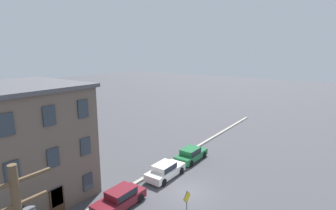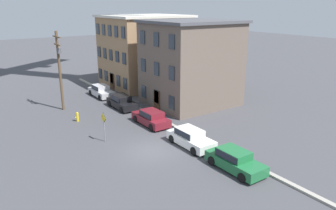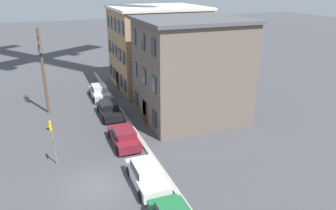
{
  "view_description": "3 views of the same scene",
  "coord_description": "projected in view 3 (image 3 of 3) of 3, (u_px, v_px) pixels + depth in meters",
  "views": [
    {
      "loc": [
        -17.86,
        -10.75,
        11.93
      ],
      "look_at": [
        1.42,
        3.07,
        7.04
      ],
      "focal_mm": 28.0,
      "sensor_mm": 36.0,
      "label": 1
    },
    {
      "loc": [
        20.08,
        -12.39,
        11.0
      ],
      "look_at": [
        -1.19,
        2.35,
        3.06
      ],
      "focal_mm": 35.0,
      "sensor_mm": 36.0,
      "label": 2
    },
    {
      "loc": [
        18.47,
        -2.26,
        12.47
      ],
      "look_at": [
        1.68,
        4.28,
        5.63
      ],
      "focal_mm": 35.0,
      "sensor_mm": 36.0,
      "label": 3
    }
  ],
  "objects": [
    {
      "name": "ground_plane",
      "position": [
        97.0,
        186.0,
        21.28
      ],
      "size": [
        200.0,
        200.0,
        0.0
      ],
      "primitive_type": "plane",
      "color": "#424247"
    },
    {
      "name": "kerb_strip",
      "position": [
        162.0,
        171.0,
        22.78
      ],
      "size": [
        56.0,
        0.36,
        0.16
      ],
      "primitive_type": "cube",
      "color": "#9E998E",
      "rests_on": "ground_plane"
    },
    {
      "name": "apartment_corner",
      "position": [
        157.0,
        47.0,
        40.41
      ],
      "size": [
        9.94,
        10.79,
        9.68
      ],
      "color": "#9E7A56",
      "rests_on": "ground_plane"
    },
    {
      "name": "apartment_midblock",
      "position": [
        191.0,
        69.0,
        30.58
      ],
      "size": [
        8.72,
        9.59,
        9.43
      ],
      "color": "#66564C",
      "rests_on": "ground_plane"
    },
    {
      "name": "car_silver",
      "position": [
        99.0,
        91.0,
        37.13
      ],
      "size": [
        4.4,
        1.92,
        1.43
      ],
      "color": "#B7B7BC",
      "rests_on": "ground_plane"
    },
    {
      "name": "car_black",
      "position": [
        109.0,
        109.0,
        32.04
      ],
      "size": [
        4.4,
        1.92,
        1.43
      ],
      "color": "black",
      "rests_on": "ground_plane"
    },
    {
      "name": "car_maroon",
      "position": [
        124.0,
        136.0,
        26.42
      ],
      "size": [
        4.4,
        1.92,
        1.43
      ],
      "color": "maroon",
      "rests_on": "ground_plane"
    },
    {
      "name": "car_white",
      "position": [
        147.0,
        174.0,
        21.24
      ],
      "size": [
        4.4,
        1.92,
        1.43
      ],
      "color": "silver",
      "rests_on": "ground_plane"
    },
    {
      "name": "caution_sign",
      "position": [
        54.0,
        143.0,
        23.22
      ],
      "size": [
        0.92,
        0.08,
        2.55
      ],
      "color": "slate",
      "rests_on": "ground_plane"
    },
    {
      "name": "utility_pole",
      "position": [
        43.0,
        67.0,
        31.4
      ],
      "size": [
        2.4,
        0.44,
        8.46
      ],
      "color": "brown",
      "rests_on": "ground_plane"
    },
    {
      "name": "fire_hydrant",
      "position": [
        50.0,
        126.0,
        28.96
      ],
      "size": [
        0.24,
        0.34,
        0.96
      ],
      "color": "yellow",
      "rests_on": "ground_plane"
    }
  ]
}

